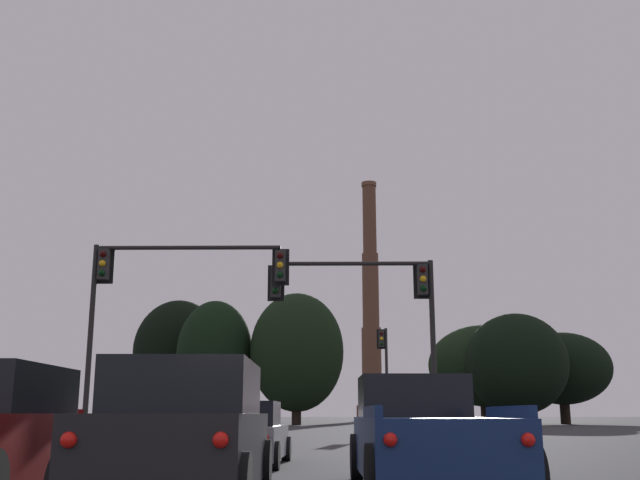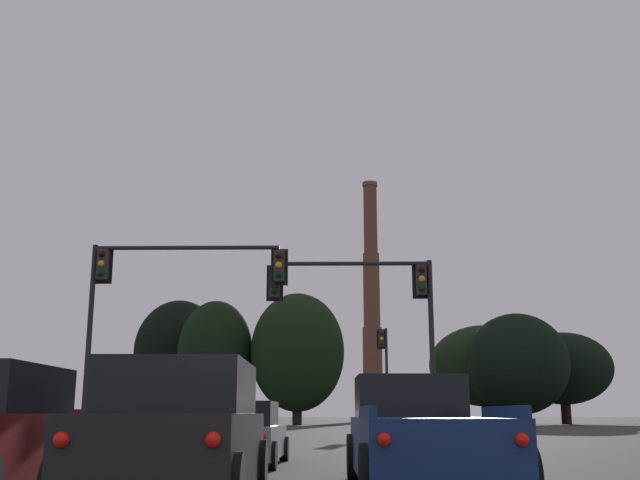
{
  "view_description": "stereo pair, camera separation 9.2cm",
  "coord_description": "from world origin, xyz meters",
  "px_view_note": "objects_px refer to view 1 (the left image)",
  "views": [
    {
      "loc": [
        1.67,
        -1.65,
        1.15
      ],
      "look_at": [
        1.12,
        43.88,
        11.76
      ],
      "focal_mm": 42.0,
      "sensor_mm": 36.0,
      "label": 1
    },
    {
      "loc": [
        1.76,
        -1.65,
        1.15
      ],
      "look_at": [
        1.12,
        43.88,
        11.76
      ],
      "focal_mm": 42.0,
      "sensor_mm": 36.0,
      "label": 2
    }
  ],
  "objects_px": {
    "pickup_truck_right_lane_second": "(424,437)",
    "suv_center_lane_second": "(185,433)",
    "traffic_light_overhead_right": "(377,303)",
    "pickup_truck_left_lane_front": "(126,429)",
    "smokestack": "(371,323)",
    "hatchback_center_lane_front": "(244,436)",
    "traffic_light_far_right": "(384,364)",
    "traffic_light_overhead_left": "(157,290)"
  },
  "relations": [
    {
      "from": "pickup_truck_right_lane_second",
      "to": "hatchback_center_lane_front",
      "type": "distance_m",
      "value": 6.57
    },
    {
      "from": "pickup_truck_right_lane_second",
      "to": "traffic_light_overhead_left",
      "type": "height_order",
      "value": "traffic_light_overhead_left"
    },
    {
      "from": "hatchback_center_lane_front",
      "to": "pickup_truck_left_lane_front",
      "type": "height_order",
      "value": "pickup_truck_left_lane_front"
    },
    {
      "from": "pickup_truck_left_lane_front",
      "to": "traffic_light_overhead_right",
      "type": "bearing_deg",
      "value": 47.7
    },
    {
      "from": "pickup_truck_right_lane_second",
      "to": "traffic_light_overhead_right",
      "type": "height_order",
      "value": "traffic_light_overhead_right"
    },
    {
      "from": "pickup_truck_right_lane_second",
      "to": "traffic_light_far_right",
      "type": "height_order",
      "value": "traffic_light_far_right"
    },
    {
      "from": "traffic_light_overhead_left",
      "to": "traffic_light_overhead_right",
      "type": "bearing_deg",
      "value": 4.89
    },
    {
      "from": "hatchback_center_lane_front",
      "to": "traffic_light_overhead_right",
      "type": "bearing_deg",
      "value": 64.95
    },
    {
      "from": "hatchback_center_lane_front",
      "to": "smokestack",
      "type": "bearing_deg",
      "value": 86.45
    },
    {
      "from": "pickup_truck_left_lane_front",
      "to": "traffic_light_overhead_right",
      "type": "distance_m",
      "value": 10.26
    },
    {
      "from": "suv_center_lane_second",
      "to": "traffic_light_overhead_right",
      "type": "bearing_deg",
      "value": 75.35
    },
    {
      "from": "hatchback_center_lane_front",
      "to": "traffic_light_far_right",
      "type": "xyz_separation_m",
      "value": [
        5.44,
        29.68,
        3.55
      ]
    },
    {
      "from": "suv_center_lane_second",
      "to": "traffic_light_overhead_left",
      "type": "xyz_separation_m",
      "value": [
        -3.76,
        14.11,
        4.27
      ]
    },
    {
      "from": "smokestack",
      "to": "pickup_truck_left_lane_front",
      "type": "bearing_deg",
      "value": -96.35
    },
    {
      "from": "traffic_light_far_right",
      "to": "pickup_truck_right_lane_second",
      "type": "bearing_deg",
      "value": -93.2
    },
    {
      "from": "smokestack",
      "to": "traffic_light_overhead_left",
      "type": "bearing_deg",
      "value": -97.25
    },
    {
      "from": "suv_center_lane_second",
      "to": "traffic_light_overhead_right",
      "type": "distance_m",
      "value": 15.66
    },
    {
      "from": "pickup_truck_right_lane_second",
      "to": "traffic_light_overhead_left",
      "type": "bearing_deg",
      "value": 119.68
    },
    {
      "from": "hatchback_center_lane_front",
      "to": "suv_center_lane_second",
      "type": "xyz_separation_m",
      "value": [
        0.02,
        -7.46,
        0.23
      ]
    },
    {
      "from": "traffic_light_overhead_right",
      "to": "pickup_truck_left_lane_front",
      "type": "bearing_deg",
      "value": -133.01
    },
    {
      "from": "traffic_light_overhead_left",
      "to": "smokestack",
      "type": "distance_m",
      "value": 101.15
    },
    {
      "from": "pickup_truck_left_lane_front",
      "to": "traffic_light_overhead_left",
      "type": "bearing_deg",
      "value": 98.81
    },
    {
      "from": "pickup_truck_left_lane_front",
      "to": "traffic_light_far_right",
      "type": "bearing_deg",
      "value": 74.92
    },
    {
      "from": "pickup_truck_left_lane_front",
      "to": "smokestack",
      "type": "xyz_separation_m",
      "value": [
        11.8,
        106.07,
        15.02
      ]
    },
    {
      "from": "pickup_truck_left_lane_front",
      "to": "traffic_light_far_right",
      "type": "xyz_separation_m",
      "value": [
        8.28,
        29.31,
        3.42
      ]
    },
    {
      "from": "hatchback_center_lane_front",
      "to": "smokestack",
      "type": "relative_size",
      "value": 0.1
    },
    {
      "from": "traffic_light_overhead_left",
      "to": "pickup_truck_right_lane_second",
      "type": "bearing_deg",
      "value": -59.49
    },
    {
      "from": "hatchback_center_lane_front",
      "to": "traffic_light_overhead_left",
      "type": "bearing_deg",
      "value": 120.59
    },
    {
      "from": "pickup_truck_left_lane_front",
      "to": "suv_center_lane_second",
      "type": "relative_size",
      "value": 1.12
    },
    {
      "from": "suv_center_lane_second",
      "to": "traffic_light_overhead_left",
      "type": "bearing_deg",
      "value": 103.91
    },
    {
      "from": "traffic_light_far_right",
      "to": "traffic_light_overhead_right",
      "type": "bearing_deg",
      "value": -94.69
    },
    {
      "from": "traffic_light_overhead_right",
      "to": "smokestack",
      "type": "relative_size",
      "value": 0.16
    },
    {
      "from": "hatchback_center_lane_front",
      "to": "pickup_truck_left_lane_front",
      "type": "bearing_deg",
      "value": 173.8
    },
    {
      "from": "pickup_truck_left_lane_front",
      "to": "traffic_light_overhead_right",
      "type": "xyz_separation_m",
      "value": [
        6.44,
        6.91,
        4.0
      ]
    },
    {
      "from": "hatchback_center_lane_front",
      "to": "smokestack",
      "type": "height_order",
      "value": "smokestack"
    },
    {
      "from": "pickup_truck_right_lane_second",
      "to": "hatchback_center_lane_front",
      "type": "bearing_deg",
      "value": 121.06
    },
    {
      "from": "pickup_truck_right_lane_second",
      "to": "traffic_light_overhead_right",
      "type": "bearing_deg",
      "value": 88.59
    },
    {
      "from": "traffic_light_far_right",
      "to": "traffic_light_overhead_left",
      "type": "xyz_separation_m",
      "value": [
        -9.18,
        -23.03,
        0.95
      ]
    },
    {
      "from": "pickup_truck_right_lane_second",
      "to": "suv_center_lane_second",
      "type": "bearing_deg",
      "value": -152.13
    },
    {
      "from": "pickup_truck_right_lane_second",
      "to": "traffic_light_overhead_right",
      "type": "xyz_separation_m",
      "value": [
        0.13,
        12.86,
        4.0
      ]
    },
    {
      "from": "traffic_light_far_right",
      "to": "suv_center_lane_second",
      "type": "bearing_deg",
      "value": -98.29
    },
    {
      "from": "traffic_light_overhead_left",
      "to": "pickup_truck_left_lane_front",
      "type": "bearing_deg",
      "value": -81.9
    }
  ]
}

